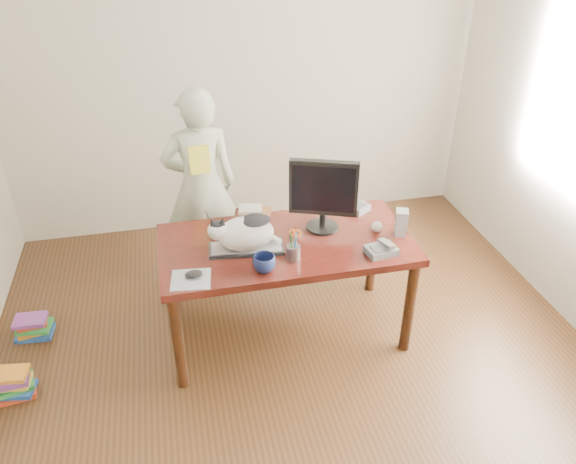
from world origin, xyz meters
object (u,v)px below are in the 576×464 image
Objects in this scene: desk at (284,254)px; book_pile_b at (33,327)px; phone at (382,250)px; pen_cup at (293,251)px; book_pile_a at (13,384)px; calculator at (355,206)px; baseball at (377,227)px; keyboard at (246,248)px; speaker at (401,223)px; mouse at (194,274)px; book_stack at (252,215)px; cat at (243,232)px; person at (201,186)px; coffee_mug at (264,263)px; monitor at (323,192)px.

desk is 6.20× the size of book_pile_b.
phone reaches higher than book_pile_b.
book_pile_a is at bearing 179.80° from pen_cup.
calculator is 2.39m from book_pile_b.
phone is 2.75× the size of baseball.
book_pile_b is at bearing 171.43° from keyboard.
speaker is (0.20, 0.19, 0.06)m from phone.
calculator is at bearing -1.30° from book_pile_b.
book_pile_a is at bearing -175.86° from mouse.
pen_cup is at bearing -0.20° from book_pile_a.
mouse is 1.14m from phone.
book_stack is at bearing 146.25° from calculator.
calculator reaches higher than book_pile_b.
cat is 0.30× the size of person.
book_pile_a is (-1.49, -0.16, -0.68)m from keyboard.
coffee_mug reaches higher than book_pile_a.
coffee_mug is 0.67× the size of phone.
desk is at bearing -37.52° from book_stack.
speaker is 0.78× the size of calculator.
book_pile_a is (-2.31, -0.50, -0.69)m from calculator.
pen_cup is 0.84× the size of book_pile_b.
monitor is 0.63m from coffee_mug.
coffee_mug is 1.19m from person.
book_pile_a is (-2.49, -0.12, -0.75)m from speaker.
phone reaches higher than calculator.
person is at bearing 118.08° from calculator.
desk is 7.16× the size of calculator.
speaker is at bearing -5.43° from book_stack.
cat is 0.33m from pen_cup.
mouse is 0.39× the size of book_stack.
phone is 1.15× the size of speaker.
calculator reaches higher than book_pile_a.
monitor reaches higher than book_pile_b.
person is at bearing 136.27° from book_stack.
baseball is 2.46m from book_pile_b.
book_pile_b is at bearing 162.07° from pen_cup.
baseball is 0.83m from book_stack.
mouse is 1.29m from calculator.
cat is at bearing -156.03° from desk.
calculator is (0.75, 0.58, -0.03)m from coffee_mug.
desk is 11.98× the size of coffee_mug.
cat is 2.29× the size of phone.
person is 1.53m from book_pile_b.
monitor is 0.45m from pen_cup.
baseball is 0.32m from calculator.
monitor is at bearing -9.82° from book_stack.
coffee_mug reaches higher than phone.
mouse is 1.51× the size of baseball.
pen_cup reaches higher than coffee_mug.
coffee_mug reaches higher than desk.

